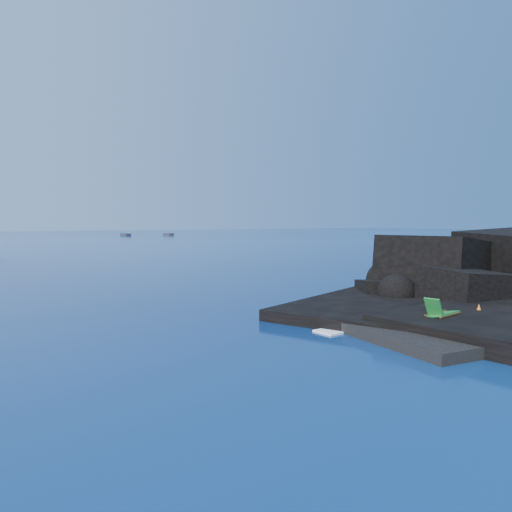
{
  "coord_description": "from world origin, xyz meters",
  "views": [
    {
      "loc": [
        -11.04,
        -10.44,
        3.86
      ],
      "look_at": [
        2.98,
        12.14,
        2.0
      ],
      "focal_mm": 35.0,
      "sensor_mm": 36.0,
      "label": 1
    }
  ],
  "objects_px": {
    "deck_chair": "(443,308)",
    "distant_boat_a": "(126,236)",
    "marker_cone": "(479,311)",
    "sunbather": "(466,322)",
    "distant_boat_b": "(168,235)"
  },
  "relations": [
    {
      "from": "deck_chair",
      "to": "sunbather",
      "type": "relative_size",
      "value": 0.96
    },
    {
      "from": "deck_chair",
      "to": "distant_boat_a",
      "type": "relative_size",
      "value": 0.35
    },
    {
      "from": "sunbather",
      "to": "distant_boat_b",
      "type": "height_order",
      "value": "sunbather"
    },
    {
      "from": "deck_chair",
      "to": "distant_boat_b",
      "type": "bearing_deg",
      "value": 61.88
    },
    {
      "from": "marker_cone",
      "to": "distant_boat_b",
      "type": "relative_size",
      "value": 0.11
    },
    {
      "from": "deck_chair",
      "to": "distant_boat_a",
      "type": "height_order",
      "value": "deck_chair"
    },
    {
      "from": "marker_cone",
      "to": "deck_chair",
      "type": "bearing_deg",
      "value": 179.46
    },
    {
      "from": "sunbather",
      "to": "marker_cone",
      "type": "bearing_deg",
      "value": -10.0
    },
    {
      "from": "sunbather",
      "to": "distant_boat_a",
      "type": "xyz_separation_m",
      "value": [
        26.16,
        121.93,
        -0.51
      ]
    },
    {
      "from": "deck_chair",
      "to": "marker_cone",
      "type": "distance_m",
      "value": 2.0
    },
    {
      "from": "marker_cone",
      "to": "sunbather",
      "type": "bearing_deg",
      "value": -157.83
    },
    {
      "from": "marker_cone",
      "to": "distant_boat_b",
      "type": "xyz_separation_m",
      "value": [
        35.48,
        118.42,
        -0.6
      ]
    },
    {
      "from": "sunbather",
      "to": "marker_cone",
      "type": "relative_size",
      "value": 3.21
    },
    {
      "from": "marker_cone",
      "to": "distant_boat_a",
      "type": "height_order",
      "value": "marker_cone"
    },
    {
      "from": "marker_cone",
      "to": "distant_boat_a",
      "type": "relative_size",
      "value": 0.11
    }
  ]
}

